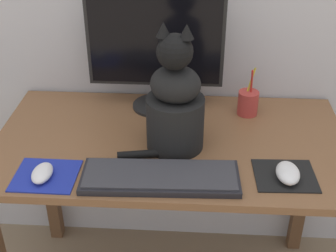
{
  "coord_description": "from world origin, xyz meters",
  "views": [
    {
      "loc": [
        0.07,
        -1.27,
        1.54
      ],
      "look_at": [
        -0.0,
        -0.12,
        0.84
      ],
      "focal_mm": 50.0,
      "sensor_mm": 36.0,
      "label": 1
    }
  ],
  "objects_px": {
    "monitor": "(155,48)",
    "cat": "(175,104)",
    "computer_mouse_right": "(288,173)",
    "pen_cup": "(248,102)",
    "keyboard": "(160,177)",
    "computer_mouse_left": "(42,173)"
  },
  "relations": [
    {
      "from": "monitor",
      "to": "computer_mouse_right",
      "type": "xyz_separation_m",
      "value": [
        0.41,
        -0.4,
        -0.2
      ]
    },
    {
      "from": "keyboard",
      "to": "cat",
      "type": "relative_size",
      "value": 1.12
    },
    {
      "from": "computer_mouse_right",
      "to": "pen_cup",
      "type": "height_order",
      "value": "pen_cup"
    },
    {
      "from": "keyboard",
      "to": "computer_mouse_right",
      "type": "relative_size",
      "value": 4.35
    },
    {
      "from": "computer_mouse_right",
      "to": "pen_cup",
      "type": "xyz_separation_m",
      "value": [
        -0.08,
        0.37,
        0.02
      ]
    },
    {
      "from": "monitor",
      "to": "pen_cup",
      "type": "height_order",
      "value": "monitor"
    },
    {
      "from": "monitor",
      "to": "keyboard",
      "type": "xyz_separation_m",
      "value": [
        0.05,
        -0.43,
        -0.22
      ]
    },
    {
      "from": "computer_mouse_left",
      "to": "computer_mouse_right",
      "type": "height_order",
      "value": "computer_mouse_right"
    },
    {
      "from": "computer_mouse_left",
      "to": "cat",
      "type": "relative_size",
      "value": 0.24
    },
    {
      "from": "monitor",
      "to": "computer_mouse_right",
      "type": "height_order",
      "value": "monitor"
    },
    {
      "from": "pen_cup",
      "to": "monitor",
      "type": "bearing_deg",
      "value": 174.88
    },
    {
      "from": "computer_mouse_right",
      "to": "monitor",
      "type": "bearing_deg",
      "value": 135.42
    },
    {
      "from": "monitor",
      "to": "cat",
      "type": "height_order",
      "value": "monitor"
    },
    {
      "from": "keyboard",
      "to": "pen_cup",
      "type": "relative_size",
      "value": 2.61
    },
    {
      "from": "pen_cup",
      "to": "computer_mouse_right",
      "type": "bearing_deg",
      "value": -77.48
    },
    {
      "from": "computer_mouse_left",
      "to": "monitor",
      "type": "bearing_deg",
      "value": 56.9
    },
    {
      "from": "computer_mouse_left",
      "to": "pen_cup",
      "type": "bearing_deg",
      "value": 33.92
    },
    {
      "from": "computer_mouse_right",
      "to": "cat",
      "type": "relative_size",
      "value": 0.26
    },
    {
      "from": "cat",
      "to": "monitor",
      "type": "bearing_deg",
      "value": 117.35
    },
    {
      "from": "keyboard",
      "to": "cat",
      "type": "bearing_deg",
      "value": 77.96
    },
    {
      "from": "computer_mouse_right",
      "to": "pen_cup",
      "type": "bearing_deg",
      "value": 102.52
    },
    {
      "from": "monitor",
      "to": "cat",
      "type": "xyz_separation_m",
      "value": [
        0.08,
        -0.25,
        -0.08
      ]
    }
  ]
}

